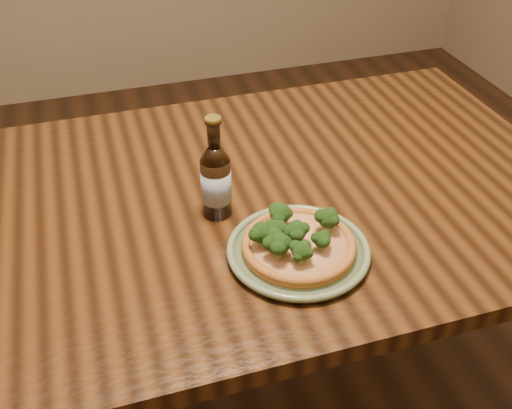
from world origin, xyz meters
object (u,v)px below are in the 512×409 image
object	(u,v)px
pizza	(297,242)
beer_bottle	(216,180)
plate	(298,251)
table	(217,233)

from	to	relation	value
pizza	beer_bottle	world-z (taller)	beer_bottle
plate	pizza	bearing A→B (deg)	160.36
beer_bottle	table	bearing A→B (deg)	72.96
plate	beer_bottle	size ratio (longest dim) A/B	1.22
pizza	table	bearing A→B (deg)	115.63
plate	pizza	xyz separation A→B (m)	(-0.00, 0.00, 0.02)
plate	table	bearing A→B (deg)	116.20
table	beer_bottle	distance (m)	0.18
table	pizza	size ratio (longest dim) A/B	7.45
pizza	beer_bottle	distance (m)	0.21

